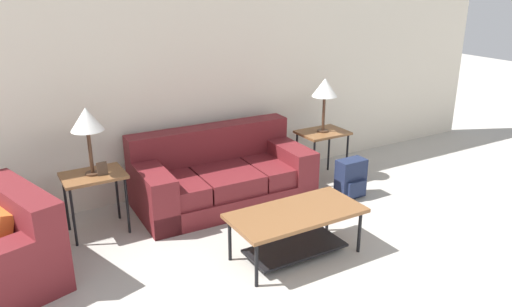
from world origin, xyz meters
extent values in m
cube|color=silver|center=(0.00, 4.83, 1.30)|extent=(9.02, 0.06, 2.60)
cube|color=maroon|center=(-0.04, 4.21, 0.11)|extent=(1.96, 1.01, 0.22)
cube|color=maroon|center=(-0.68, 4.21, 0.32)|extent=(0.65, 0.88, 0.20)
cube|color=maroon|center=(-0.04, 4.19, 0.32)|extent=(0.65, 0.88, 0.20)
cube|color=maroon|center=(0.61, 4.18, 0.32)|extent=(0.65, 0.88, 0.20)
cube|color=maroon|center=(-0.03, 4.56, 0.62)|extent=(1.95, 0.31, 0.40)
cube|color=maroon|center=(-0.87, 4.23, 0.29)|extent=(0.30, 0.97, 0.58)
cube|color=maroon|center=(0.79, 4.19, 0.29)|extent=(0.30, 0.97, 0.58)
cube|color=maroon|center=(-2.13, 3.79, 0.60)|extent=(0.56, 1.11, 0.40)
cube|color=maroon|center=(-2.32, 3.31, 0.28)|extent=(0.94, 0.52, 0.56)
cube|color=brown|center=(0.01, 2.85, 0.44)|extent=(1.23, 0.60, 0.04)
cylinder|color=black|center=(-0.54, 2.62, 0.21)|extent=(0.03, 0.03, 0.42)
cylinder|color=black|center=(0.57, 2.62, 0.21)|extent=(0.03, 0.03, 0.42)
cylinder|color=black|center=(-0.54, 3.09, 0.21)|extent=(0.03, 0.03, 0.42)
cylinder|color=black|center=(0.57, 3.09, 0.21)|extent=(0.03, 0.03, 0.42)
cube|color=black|center=(0.01, 2.85, 0.08)|extent=(0.92, 0.42, 0.02)
cube|color=brown|center=(-1.44, 4.24, 0.61)|extent=(0.59, 0.44, 0.03)
cylinder|color=black|center=(-1.69, 4.06, 0.30)|extent=(0.03, 0.03, 0.60)
cylinder|color=black|center=(-1.18, 4.06, 0.30)|extent=(0.03, 0.03, 0.60)
cylinder|color=black|center=(-1.69, 4.42, 0.30)|extent=(0.03, 0.03, 0.60)
cylinder|color=black|center=(-1.18, 4.42, 0.30)|extent=(0.03, 0.03, 0.60)
cube|color=brown|center=(1.36, 4.24, 0.61)|extent=(0.59, 0.44, 0.03)
cylinder|color=black|center=(1.10, 4.06, 0.30)|extent=(0.03, 0.03, 0.60)
cylinder|color=black|center=(1.62, 4.06, 0.30)|extent=(0.03, 0.03, 0.60)
cylinder|color=black|center=(1.10, 4.42, 0.30)|extent=(0.03, 0.03, 0.60)
cylinder|color=black|center=(1.62, 4.42, 0.30)|extent=(0.03, 0.03, 0.60)
cylinder|color=#472D1E|center=(-1.44, 4.24, 0.63)|extent=(0.14, 0.14, 0.02)
cylinder|color=#472D1E|center=(-1.44, 4.24, 0.86)|extent=(0.04, 0.04, 0.43)
cone|color=white|center=(-1.44, 4.24, 1.18)|extent=(0.31, 0.31, 0.22)
cylinder|color=#472D1E|center=(1.36, 4.24, 0.63)|extent=(0.14, 0.14, 0.02)
cylinder|color=#472D1E|center=(1.36, 4.24, 0.86)|extent=(0.04, 0.04, 0.43)
cone|color=white|center=(1.36, 4.24, 1.18)|extent=(0.31, 0.31, 0.22)
cube|color=#1E2847|center=(1.32, 3.63, 0.23)|extent=(0.34, 0.19, 0.46)
cube|color=#1E2847|center=(1.32, 3.51, 0.14)|extent=(0.25, 0.05, 0.18)
cylinder|color=#1E2847|center=(1.23, 3.74, 0.25)|extent=(0.02, 0.02, 0.34)
cylinder|color=#1E2847|center=(1.41, 3.74, 0.25)|extent=(0.02, 0.02, 0.34)
cube|color=#4C3828|center=(-1.36, 4.17, 0.69)|extent=(0.10, 0.04, 0.13)
camera|label=1|loc=(-2.33, -0.45, 2.45)|focal=35.00mm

